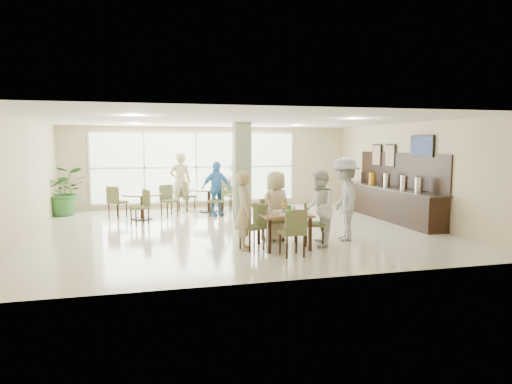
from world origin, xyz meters
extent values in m
plane|color=beige|center=(0.00, 0.00, 0.00)|extent=(10.00, 10.00, 0.00)
plane|color=white|center=(0.00, 0.00, 2.80)|extent=(10.00, 10.00, 0.00)
plane|color=#CAB791|center=(0.00, 4.50, 1.40)|extent=(10.00, 0.00, 10.00)
plane|color=#CAB791|center=(0.00, -4.50, 1.40)|extent=(10.00, 0.00, 10.00)
plane|color=#CAB791|center=(-5.00, 0.00, 1.40)|extent=(0.00, 9.00, 9.00)
plane|color=#CAB791|center=(5.00, 0.00, 1.40)|extent=(0.00, 9.00, 9.00)
plane|color=silver|center=(-0.50, 4.47, 1.40)|extent=(7.00, 0.00, 7.00)
cube|color=#6C7652|center=(0.40, 1.20, 1.40)|extent=(0.45, 0.45, 2.80)
cube|color=brown|center=(0.55, -2.23, 0.72)|extent=(1.03, 1.03, 0.05)
cube|color=black|center=(0.11, -2.67, 0.35)|extent=(0.06, 0.06, 0.70)
cube|color=black|center=(0.98, -2.67, 0.35)|extent=(0.06, 0.06, 0.70)
cube|color=black|center=(0.11, -1.80, 0.35)|extent=(0.06, 0.06, 0.70)
cube|color=black|center=(0.98, -1.80, 0.35)|extent=(0.06, 0.06, 0.70)
cylinder|color=brown|center=(-2.36, 2.35, 0.73)|extent=(1.14, 1.14, 0.04)
cylinder|color=black|center=(-2.36, 2.35, 0.35)|extent=(0.10, 0.10, 0.71)
cylinder|color=black|center=(-2.36, 2.35, 0.01)|extent=(0.60, 0.60, 0.03)
cylinder|color=brown|center=(-0.24, 3.30, 0.73)|extent=(1.20, 1.20, 0.04)
cylinder|color=black|center=(-0.24, 3.30, 0.35)|extent=(0.10, 0.10, 0.71)
cylinder|color=black|center=(-0.24, 3.30, 0.01)|extent=(0.60, 0.60, 0.03)
cylinder|color=white|center=(0.26, -2.10, 0.80)|extent=(0.08, 0.08, 0.10)
cylinder|color=white|center=(0.83, -2.03, 0.80)|extent=(0.08, 0.08, 0.10)
cylinder|color=white|center=(0.28, -2.44, 0.80)|extent=(0.08, 0.08, 0.10)
cylinder|color=white|center=(0.78, -2.45, 0.80)|extent=(0.08, 0.08, 0.10)
cylinder|color=white|center=(0.45, -2.51, 0.76)|extent=(0.20, 0.20, 0.01)
cylinder|color=white|center=(0.56, -1.97, 0.76)|extent=(0.20, 0.20, 0.01)
cylinder|color=white|center=(0.86, -2.28, 0.76)|extent=(0.20, 0.20, 0.01)
cylinder|color=#99B27F|center=(0.55, -2.23, 0.81)|extent=(0.07, 0.07, 0.12)
sphere|color=orange|center=(0.58, -2.23, 0.92)|extent=(0.07, 0.07, 0.07)
sphere|color=orange|center=(0.53, -2.20, 0.92)|extent=(0.07, 0.07, 0.07)
sphere|color=orange|center=(0.53, -2.26, 0.92)|extent=(0.07, 0.07, 0.07)
cube|color=green|center=(0.70, -2.13, 0.82)|extent=(0.10, 0.04, 0.15)
cube|color=black|center=(4.68, 0.50, 0.45)|extent=(0.60, 4.60, 0.90)
cube|color=black|center=(4.68, 0.50, 0.92)|extent=(0.64, 4.70, 0.04)
cube|color=black|center=(4.97, 0.50, 1.45)|extent=(0.04, 4.60, 1.00)
cylinder|color=silver|center=(4.68, -0.90, 1.14)|extent=(0.20, 0.20, 0.40)
cylinder|color=silver|center=(4.68, -0.20, 1.14)|extent=(0.20, 0.20, 0.40)
cylinder|color=silver|center=(4.68, 0.70, 1.14)|extent=(0.20, 0.20, 0.40)
cylinder|color=orange|center=(4.68, 1.60, 1.12)|extent=(0.18, 0.18, 0.36)
cube|color=silver|center=(4.68, 2.30, 1.12)|extent=(0.18, 0.30, 0.36)
cube|color=black|center=(4.94, -0.60, 2.15)|extent=(0.06, 1.00, 0.58)
cube|color=#7F99CC|center=(4.92, -0.60, 2.15)|extent=(0.01, 0.92, 0.50)
cube|color=black|center=(4.95, 1.00, 1.85)|extent=(0.04, 0.55, 0.70)
cube|color=brown|center=(4.92, 1.00, 1.85)|extent=(0.01, 0.47, 0.62)
cube|color=black|center=(4.95, 1.80, 1.85)|extent=(0.04, 0.55, 0.70)
cube|color=brown|center=(4.92, 1.80, 1.85)|extent=(0.01, 0.47, 0.62)
imported|color=#2A6127|center=(-4.68, 3.67, 0.76)|extent=(1.40, 1.40, 1.52)
imported|color=tan|center=(-0.30, -2.19, 0.83)|extent=(0.47, 0.65, 1.65)
imported|color=tan|center=(0.59, -1.51, 0.80)|extent=(0.89, 0.70, 1.60)
imported|color=white|center=(1.34, -2.28, 0.83)|extent=(0.85, 0.97, 1.66)
imported|color=#A8A8AA|center=(2.14, -1.82, 0.95)|extent=(0.98, 1.37, 1.91)
imported|color=#468FD2|center=(-0.14, 2.40, 0.84)|extent=(1.11, 0.83, 1.68)
imported|color=white|center=(0.72, 3.38, 0.90)|extent=(0.98, 1.76, 1.79)
imported|color=tan|center=(-1.11, 3.72, 0.96)|extent=(0.71, 0.48, 1.92)
camera|label=1|loc=(-2.39, -11.36, 2.22)|focal=32.00mm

